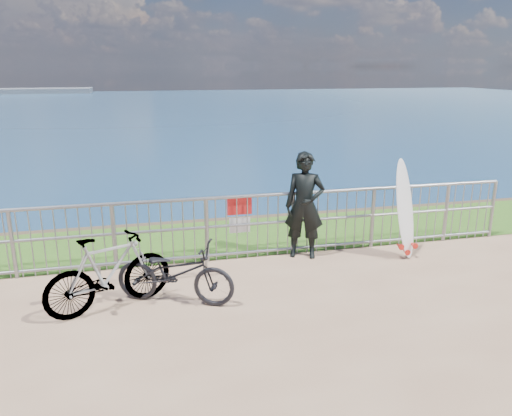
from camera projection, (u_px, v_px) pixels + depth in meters
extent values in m
plane|color=#285316|center=(225.00, 238.00, 9.60)|extent=(120.00, 120.00, 0.00)
cube|color=brown|center=(218.00, 324.00, 11.41)|extent=(120.00, 0.30, 5.00)
plane|color=navy|center=(144.00, 112.00, 92.64)|extent=(260.00, 260.00, 0.00)
cylinder|color=gray|center=(236.00, 197.00, 8.27)|extent=(10.00, 0.06, 0.06)
cylinder|color=gray|center=(236.00, 225.00, 8.41)|extent=(10.00, 0.05, 0.05)
cylinder|color=gray|center=(237.00, 253.00, 8.55)|extent=(10.00, 0.05, 0.05)
cylinder|color=gray|center=(13.00, 245.00, 7.64)|extent=(0.06, 0.06, 1.10)
cylinder|color=gray|center=(114.00, 237.00, 7.98)|extent=(0.06, 0.06, 1.10)
cylinder|color=gray|center=(207.00, 230.00, 8.31)|extent=(0.06, 0.06, 1.10)
cylinder|color=gray|center=(293.00, 224.00, 8.65)|extent=(0.06, 0.06, 1.10)
cylinder|color=gray|center=(372.00, 218.00, 8.98)|extent=(0.06, 0.06, 1.10)
cylinder|color=gray|center=(446.00, 213.00, 9.32)|extent=(0.06, 0.06, 1.10)
cylinder|color=gray|center=(492.00, 209.00, 9.54)|extent=(0.06, 0.06, 1.10)
cube|color=red|center=(240.00, 206.00, 8.40)|extent=(0.42, 0.02, 0.30)
cube|color=white|center=(240.00, 206.00, 8.39)|extent=(0.38, 0.01, 0.08)
cube|color=white|center=(240.00, 225.00, 8.49)|extent=(0.36, 0.02, 0.26)
imported|color=black|center=(305.00, 206.00, 8.44)|extent=(0.78, 0.66, 1.83)
ellipsoid|color=silver|center=(405.00, 208.00, 8.48)|extent=(0.58, 0.56, 1.72)
cone|color=red|center=(399.00, 245.00, 8.50)|extent=(0.10, 0.19, 0.10)
cone|color=red|center=(413.00, 244.00, 8.56)|extent=(0.10, 0.19, 0.10)
cone|color=red|center=(405.00, 251.00, 8.56)|extent=(0.10, 0.19, 0.10)
imported|color=black|center=(175.00, 273.00, 6.88)|extent=(1.77, 1.21, 0.88)
imported|color=black|center=(109.00, 272.00, 6.67)|extent=(1.81, 1.13, 1.06)
cylinder|color=gray|center=(154.00, 260.00, 7.57)|extent=(1.80, 0.05, 0.05)
cylinder|color=gray|center=(100.00, 276.00, 7.44)|extent=(0.04, 0.04, 0.35)
cylinder|color=gray|center=(206.00, 266.00, 7.79)|extent=(0.04, 0.04, 0.35)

